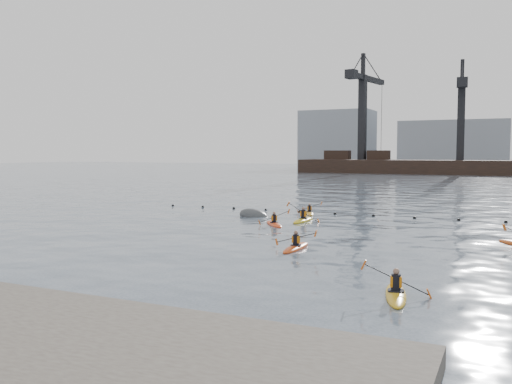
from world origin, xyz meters
TOP-DOWN VIEW (x-y plane):
  - ground at (0.00, 0.00)m, footprint 400.00×400.00m
  - quay at (-0.01, -9.00)m, footprint 18.00×7.12m
  - float_line at (-0.50, 22.53)m, footprint 33.24×0.73m
  - barge_pier at (-0.22, 110.00)m, footprint 72.00×19.30m
  - skyline at (2.23, 150.27)m, footprint 141.00×28.00m
  - kayaker_0 at (0.66, 7.02)m, footprint 2.19×3.22m
  - kayaker_1 at (6.84, 0.13)m, footprint 2.28×3.38m
  - kayaker_2 at (-3.81, 14.68)m, footprint 2.42×2.84m
  - kayaker_3 at (-2.77, 17.41)m, footprint 2.48×3.53m
  - kayaker_5 at (-3.92, 21.92)m, footprint 1.87×2.89m
  - mooring_buoy at (-7.10, 18.51)m, footprint 2.68×1.96m

SIDE VIEW (x-z plane):
  - ground at x=0.00m, z-range 0.00..0.00m
  - mooring_buoy at x=-7.10m, z-range -0.77..0.77m
  - quay at x=-0.01m, z-range -0.88..0.88m
  - float_line at x=-0.50m, z-range -0.09..0.15m
  - kayaker_5 at x=-3.92m, z-range -0.45..0.62m
  - kayaker_2 at x=-3.81m, z-range -0.48..0.67m
  - kayaker_0 at x=0.66m, z-range -0.46..0.66m
  - kayaker_1 at x=6.84m, z-range -0.55..0.75m
  - kayaker_3 at x=-2.77m, z-range -0.63..0.84m
  - barge_pier at x=-0.22m, z-range -12.86..16.64m
  - skyline at x=2.23m, z-range -1.75..20.25m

